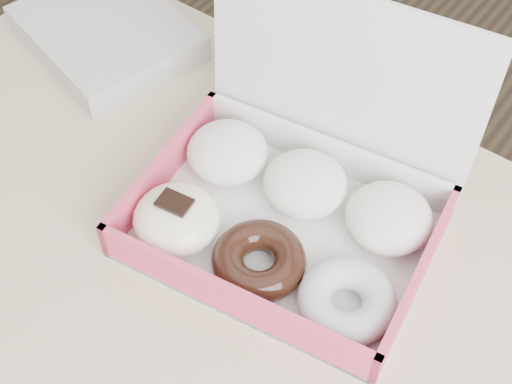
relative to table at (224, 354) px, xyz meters
The scene contains 3 objects.
table is the anchor object (origin of this frame).
donut_box 0.19m from the table, 97.17° to the left, with size 0.37×0.32×0.24m.
newspapers 0.50m from the table, 148.24° to the left, with size 0.25×0.20×0.04m, color beige.
Camera 1 is at (0.25, -0.27, 1.43)m, focal length 50.00 mm.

